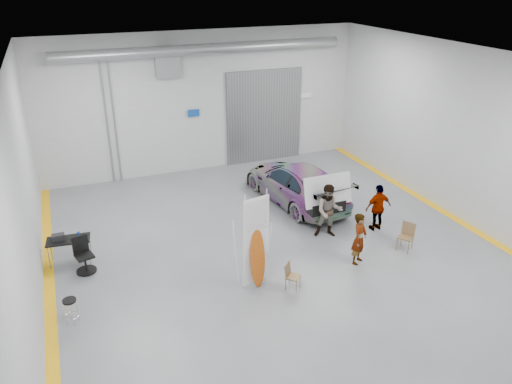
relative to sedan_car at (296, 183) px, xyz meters
name	(u,v)px	position (x,y,z in m)	size (l,w,h in m)	color
ground	(280,253)	(-2.16, -3.30, -0.75)	(16.00, 16.00, 0.00)	slate
room_shell	(261,110)	(-1.92, -1.08, 3.33)	(14.02, 16.18, 6.01)	#B6B8BA
sedan_car	(296,183)	(0.00, 0.00, 0.00)	(2.11, 5.19, 1.50)	silver
person_a	(359,239)	(-0.17, -4.69, 0.08)	(0.60, 0.39, 1.65)	#866549
person_b	(329,211)	(-0.21, -2.89, 0.18)	(0.91, 0.70, 1.86)	teal
person_c	(378,207)	(1.59, -3.11, 0.08)	(0.97, 0.40, 1.67)	brown
surfboard_display	(255,250)	(-3.55, -4.68, 0.43)	(0.82, 0.34, 2.92)	white
folding_chair_near	(293,281)	(-2.63, -5.19, -0.51)	(0.51, 0.58, 0.78)	brown
folding_chair_far	(405,242)	(1.62, -4.62, -0.47)	(0.58, 0.69, 0.90)	brown
shop_stool	(71,311)	(-8.48, -4.44, -0.40)	(0.36, 0.36, 0.71)	black
work_table	(66,240)	(-8.39, -1.38, 0.04)	(1.33, 0.78, 1.03)	gray
office_chair	(84,257)	(-7.95, -2.06, -0.27)	(0.59, 0.62, 1.10)	black
trunk_lid	(327,187)	(0.00, -2.34, 0.77)	(1.75, 1.06, 0.04)	silver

